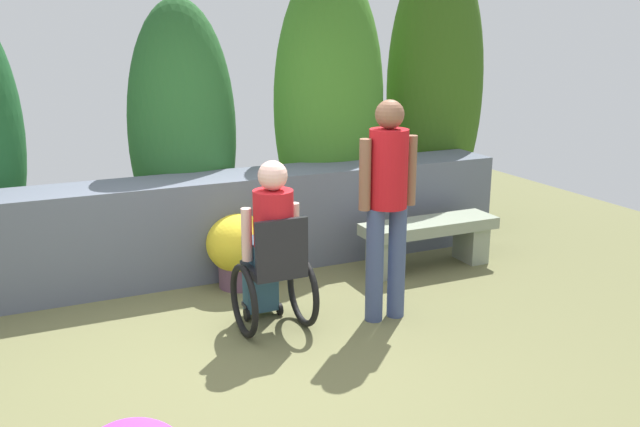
{
  "coord_description": "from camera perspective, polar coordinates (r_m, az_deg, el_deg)",
  "views": [
    {
      "loc": [
        -1.37,
        -4.32,
        2.26
      ],
      "look_at": [
        0.79,
        0.4,
        0.85
      ],
      "focal_mm": 38.64,
      "sensor_mm": 36.0,
      "label": 1
    }
  ],
  "objects": [
    {
      "name": "hedge_backdrop",
      "position": [
        6.9,
        -12.2,
        7.59
      ],
      "size": [
        7.41,
        1.15,
        3.16
      ],
      "color": "#225C1F",
      "rests_on": "ground"
    },
    {
      "name": "person_standing_companion",
      "position": [
        5.3,
        5.62,
        1.46
      ],
      "size": [
        0.49,
        0.3,
        1.74
      ],
      "rotation": [
        0.0,
        0.0,
        -0.24
      ],
      "color": "#3C4A71",
      "rests_on": "ground"
    },
    {
      "name": "person_in_wheelchair",
      "position": [
        5.21,
        -4.04,
        -3.19
      ],
      "size": [
        0.53,
        0.66,
        1.33
      ],
      "rotation": [
        0.0,
        0.0,
        -0.13
      ],
      "color": "black",
      "rests_on": "ground"
    },
    {
      "name": "stone_retaining_wall",
      "position": [
        6.46,
        -11.41,
        -1.26
      ],
      "size": [
        6.56,
        0.6,
        0.93
      ],
      "primitive_type": "cube",
      "color": "slate",
      "rests_on": "ground"
    },
    {
      "name": "ground_plane",
      "position": [
        5.06,
        -6.42,
        -11.43
      ],
      "size": [
        11.67,
        11.67,
        0.0
      ],
      "primitive_type": "plane",
      "color": "#676640"
    },
    {
      "name": "flower_pot_purple_near",
      "position": [
        6.18,
        -6.68,
        -2.93
      ],
      "size": [
        0.59,
        0.59,
        0.66
      ],
      "color": "#654356",
      "rests_on": "ground"
    },
    {
      "name": "stone_bench",
      "position": [
        6.71,
        9.02,
        -1.9
      ],
      "size": [
        1.36,
        0.4,
        0.47
      ],
      "rotation": [
        0.0,
        0.0,
        0.11
      ],
      "color": "gray",
      "rests_on": "ground"
    }
  ]
}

